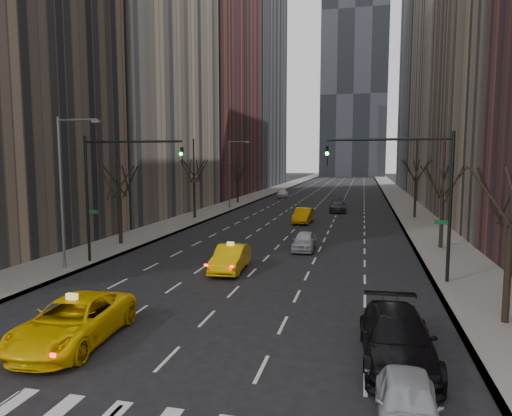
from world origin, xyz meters
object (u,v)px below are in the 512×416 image
Objects in this scene: silver_sedan_ahead at (304,241)px; parked_suv_black at (397,338)px; taxi_suv at (73,321)px; taxi_sedan at (231,258)px; parked_sedan_silver at (407,402)px.

silver_sedan_ahead is 0.71× the size of parked_suv_black.
parked_suv_black is (5.34, -17.83, 0.14)m from silver_sedan_ahead.
taxi_suv is 11.91m from taxi_sedan.
taxi_sedan is (2.56, 11.63, -0.04)m from taxi_suv.
taxi_suv is at bearing 167.58° from parked_sedan_silver.
taxi_suv is at bearing -105.54° from taxi_sedan.
taxi_suv reaches higher than parked_sedan_silver.
silver_sedan_ahead reaches higher than parked_sedan_silver.
parked_suv_black reaches higher than taxi_sedan.
taxi_sedan is at bearing 73.13° from taxi_suv.
taxi_suv is 11.46m from parked_suv_black.
parked_sedan_silver is at bearing -61.53° from taxi_sedan.
taxi_suv reaches higher than silver_sedan_ahead.
taxi_sedan is at bearing 127.66° from parked_suv_black.
taxi_suv is 1.03× the size of parked_suv_black.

